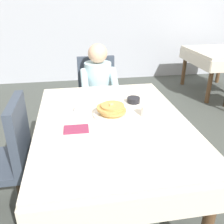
{
  "coord_description": "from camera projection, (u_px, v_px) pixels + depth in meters",
  "views": [
    {
      "loc": [
        -0.27,
        -1.6,
        1.56
      ],
      "look_at": [
        0.0,
        0.02,
        0.79
      ],
      "focal_mm": 39.16,
      "sensor_mm": 36.0,
      "label": 1
    }
  ],
  "objects": [
    {
      "name": "cup_coffee",
      "position": [
        146.0,
        111.0,
        1.85
      ],
      "size": [
        0.11,
        0.08,
        0.08
      ],
      "color": "white",
      "rests_on": "dining_table_main"
    },
    {
      "name": "dining_table_main",
      "position": [
        112.0,
        130.0,
        1.85
      ],
      "size": [
        1.12,
        1.52,
        0.74
      ],
      "color": "silver",
      "rests_on": "ground"
    },
    {
      "name": "fork_left_of_plate",
      "position": [
        87.0,
        118.0,
        1.82
      ],
      "size": [
        0.03,
        0.18,
        0.0
      ],
      "primitive_type": "cube",
      "rotation": [
        0.0,
        0.0,
        1.67
      ],
      "color": "silver",
      "rests_on": "dining_table_main"
    },
    {
      "name": "diner_person",
      "position": [
        99.0,
        85.0,
        2.75
      ],
      "size": [
        0.4,
        0.43,
        1.12
      ],
      "rotation": [
        0.0,
        0.0,
        3.14
      ],
      "color": "silver",
      "rests_on": "ground"
    },
    {
      "name": "syrup_pitcher",
      "position": [
        77.0,
        107.0,
        1.91
      ],
      "size": [
        0.08,
        0.08,
        0.07
      ],
      "color": "silver",
      "rests_on": "dining_table_main"
    },
    {
      "name": "napkin_folded",
      "position": [
        76.0,
        129.0,
        1.67
      ],
      "size": [
        0.17,
        0.12,
        0.01
      ],
      "primitive_type": "cube",
      "rotation": [
        0.0,
        0.0,
        -0.03
      ],
      "color": "#8C2D4C",
      "rests_on": "dining_table_main"
    },
    {
      "name": "spoon_near_edge",
      "position": [
        122.0,
        135.0,
        1.61
      ],
      "size": [
        0.15,
        0.03,
        0.0
      ],
      "primitive_type": "cube",
      "rotation": [
        0.0,
        0.0,
        -0.1
      ],
      "color": "silver",
      "rests_on": "dining_table_main"
    },
    {
      "name": "knife_right_of_plate",
      "position": [
        136.0,
        115.0,
        1.88
      ],
      "size": [
        0.03,
        0.2,
        0.0
      ],
      "primitive_type": "cube",
      "rotation": [
        0.0,
        0.0,
        1.64
      ],
      "color": "silver",
      "rests_on": "dining_table_main"
    },
    {
      "name": "chair_diner",
      "position": [
        97.0,
        91.0,
        2.95
      ],
      "size": [
        0.44,
        0.45,
        0.93
      ],
      "rotation": [
        0.0,
        0.0,
        3.14
      ],
      "color": "#384251",
      "rests_on": "ground"
    },
    {
      "name": "chair_left_side",
      "position": [
        8.0,
        153.0,
        1.79
      ],
      "size": [
        0.45,
        0.44,
        0.93
      ],
      "rotation": [
        0.0,
        0.0,
        1.57
      ],
      "color": "#384251",
      "rests_on": "ground"
    },
    {
      "name": "breakfast_stack",
      "position": [
        112.0,
        109.0,
        1.85
      ],
      "size": [
        0.22,
        0.22,
        0.08
      ],
      "color": "tan",
      "rests_on": "plate_breakfast"
    },
    {
      "name": "plate_breakfast",
      "position": [
        112.0,
        115.0,
        1.87
      ],
      "size": [
        0.28,
        0.28,
        0.02
      ],
      "primitive_type": "cylinder",
      "color": "white",
      "rests_on": "dining_table_main"
    },
    {
      "name": "background_table_far",
      "position": [
        218.0,
        57.0,
        4.2
      ],
      "size": [
        0.92,
        1.12,
        0.74
      ],
      "color": "silver",
      "rests_on": "ground"
    },
    {
      "name": "bowl_butter",
      "position": [
        133.0,
        100.0,
        2.09
      ],
      "size": [
        0.11,
        0.11,
        0.04
      ],
      "primitive_type": "cylinder",
      "color": "black",
      "rests_on": "dining_table_main"
    },
    {
      "name": "ground_plane",
      "position": [
        112.0,
        195.0,
        2.13
      ],
      "size": [
        14.0,
        14.0,
        0.0
      ],
      "primitive_type": "plane",
      "color": "#474C47"
    }
  ]
}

